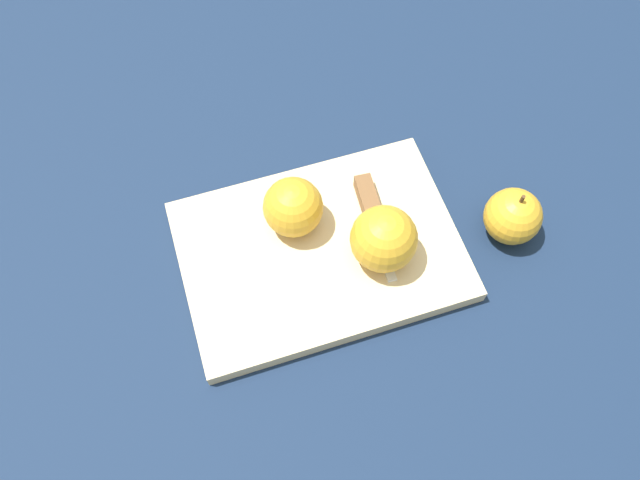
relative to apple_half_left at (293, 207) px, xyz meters
The scene contains 6 objects.
ground_plane 0.08m from the apple_half_left, 65.36° to the right, with size 4.00×4.00×0.00m, color #14233D.
cutting_board 0.07m from the apple_half_left, 65.36° to the right, with size 0.37×0.26×0.02m.
apple_half_left is the anchor object (origin of this frame).
apple_half_right 0.12m from the apple_half_left, 40.65° to the right, with size 0.09×0.09×0.09m.
knife 0.11m from the apple_half_left, ahead, with size 0.03×0.15×0.02m.
apple_whole 0.29m from the apple_half_left, 17.72° to the right, with size 0.08×0.08×0.09m.
Camera 1 is at (-0.11, -0.35, 0.76)m, focal length 35.00 mm.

